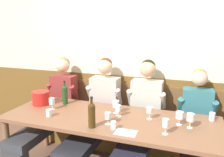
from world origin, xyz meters
TOP-DOWN VIEW (x-y plane):
  - room_wall_back at (0.00, 1.09)m, footprint 6.80×0.08m
  - wood_wainscot_panel at (0.00, 1.04)m, footprint 6.80×0.03m
  - wall_bench at (0.00, 0.83)m, footprint 2.73×0.42m
  - dining_table at (0.00, 0.14)m, footprint 2.43×0.88m
  - person_center_left_seat at (-0.98, 0.47)m, footprint 0.47×1.30m
  - person_left_seat at (-0.30, 0.48)m, footprint 0.51×1.30m
  - person_right_seat at (0.30, 0.47)m, footprint 0.51×1.30m
  - person_center_right_seat at (0.95, 0.44)m, footprint 0.47×1.29m
  - ice_bucket at (-1.00, 0.25)m, footprint 0.22×0.22m
  - wine_bottle_clear_water at (-0.08, -0.16)m, footprint 0.07×0.07m
  - wine_bottle_amber_mid at (-0.71, 0.37)m, footprint 0.07×0.07m
  - wine_glass_center_rear at (0.05, -0.04)m, footprint 0.06×0.06m
  - wine_glass_near_bucket at (0.44, 0.23)m, footprint 0.07×0.07m
  - wine_glass_by_bottle at (0.87, 0.15)m, footprint 0.08×0.08m
  - wine_glass_mid_left at (0.03, 0.28)m, footprint 0.08×0.08m
  - wine_glass_mid_right at (0.65, -0.07)m, footprint 0.06×0.06m
  - wine_glass_left_end at (0.76, 0.19)m, footprint 0.08×0.08m
  - wine_glass_center_front at (-0.75, 0.14)m, footprint 0.07×0.07m
  - wine_glass_right_end at (0.09, 0.20)m, footprint 0.06×0.06m
  - water_tumbler_right at (0.14, -0.14)m, footprint 0.06×0.06m
  - water_tumbler_center at (-0.66, -0.06)m, footprint 0.07×0.07m
  - water_tumbler_left at (1.09, 0.43)m, footprint 0.06×0.06m
  - tasting_sheet_left_guest at (0.28, -0.17)m, footprint 0.21×0.15m

SIDE VIEW (x-z plane):
  - wall_bench at x=0.00m, z-range -0.19..0.75m
  - wood_wainscot_panel at x=0.00m, z-range 0.00..1.04m
  - person_center_right_seat at x=0.95m, z-range -0.02..1.23m
  - person_center_left_seat at x=-0.98m, z-range -0.01..1.31m
  - person_right_seat at x=0.30m, z-range -0.02..1.32m
  - person_left_seat at x=-0.30m, z-range -0.01..1.32m
  - dining_table at x=0.00m, z-range 0.30..1.06m
  - tasting_sheet_left_guest at x=0.28m, z-range 0.75..0.76m
  - water_tumbler_center at x=-0.66m, z-range 0.75..0.84m
  - water_tumbler_right at x=0.14m, z-range 0.75..0.84m
  - water_tumbler_left at x=1.09m, z-range 0.75..0.84m
  - ice_bucket at x=-1.00m, z-range 0.75..0.93m
  - wine_glass_center_rear at x=0.05m, z-range 0.77..0.91m
  - wine_glass_right_end at x=0.09m, z-range 0.78..0.91m
  - wine_glass_center_front at x=-0.75m, z-range 0.78..0.92m
  - wine_glass_left_end at x=0.76m, z-range 0.78..0.93m
  - wine_glass_near_bucket at x=0.44m, z-range 0.79..0.93m
  - wine_glass_mid_right at x=0.65m, z-range 0.78..0.94m
  - wine_glass_mid_left at x=0.03m, z-range 0.78..0.94m
  - wine_glass_by_bottle at x=0.87m, z-range 0.78..0.94m
  - wine_bottle_amber_mid at x=-0.71m, z-range 0.73..1.05m
  - wine_bottle_clear_water at x=-0.08m, z-range 0.73..1.06m
  - room_wall_back at x=0.00m, z-range 0.00..2.80m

